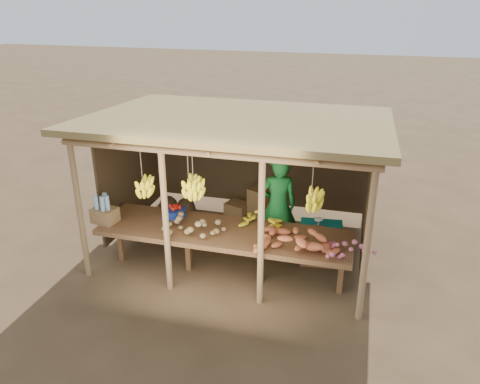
# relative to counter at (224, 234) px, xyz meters

# --- Properties ---
(ground) EXTENTS (60.00, 60.00, 0.00)m
(ground) POSITION_rel_counter_xyz_m (-0.00, 0.95, -0.74)
(ground) COLOR brown
(ground) RESTS_ON ground
(stall_structure) EXTENTS (4.70, 3.50, 2.43)m
(stall_structure) POSITION_rel_counter_xyz_m (0.03, 0.84, 1.17)
(stall_structure) COLOR #9C7750
(stall_structure) RESTS_ON ground
(counter) EXTENTS (3.90, 1.05, 0.80)m
(counter) POSITION_rel_counter_xyz_m (0.00, 0.00, 0.00)
(counter) COLOR brown
(counter) RESTS_ON ground
(potato_heap) EXTENTS (0.89, 0.54, 0.36)m
(potato_heap) POSITION_rel_counter_xyz_m (-0.43, -0.14, 0.24)
(potato_heap) COLOR olive
(potato_heap) RESTS_ON counter
(sweet_potato_heap) EXTENTS (1.26, 1.01, 0.36)m
(sweet_potato_heap) POSITION_rel_counter_xyz_m (1.19, -0.20, 0.24)
(sweet_potato_heap) COLOR #C15A31
(sweet_potato_heap) RESTS_ON counter
(onion_heap) EXTENTS (0.79, 0.55, 0.35)m
(onion_heap) POSITION_rel_counter_xyz_m (1.90, -0.31, 0.24)
(onion_heap) COLOR #C66074
(onion_heap) RESTS_ON counter
(banana_pile) EXTENTS (0.62, 0.49, 0.34)m
(banana_pile) POSITION_rel_counter_xyz_m (0.51, 0.37, 0.23)
(banana_pile) COLOR yellow
(banana_pile) RESTS_ON counter
(tomato_basin) EXTENTS (0.35, 0.35, 0.18)m
(tomato_basin) POSITION_rel_counter_xyz_m (-0.92, 0.28, 0.14)
(tomato_basin) COLOR navy
(tomato_basin) RESTS_ON counter
(bottle_box) EXTENTS (0.41, 0.35, 0.47)m
(bottle_box) POSITION_rel_counter_xyz_m (-1.90, -0.20, 0.24)
(bottle_box) COLOR olive
(bottle_box) RESTS_ON counter
(vendor) EXTENTS (0.74, 0.61, 1.75)m
(vendor) POSITION_rel_counter_xyz_m (0.66, 0.92, 0.14)
(vendor) COLOR #1A782E
(vendor) RESTS_ON ground
(tarp_crate) EXTENTS (0.74, 0.66, 0.82)m
(tarp_crate) POSITION_rel_counter_xyz_m (1.41, 0.85, -0.40)
(tarp_crate) COLOR brown
(tarp_crate) RESTS_ON ground
(carton_stack) EXTENTS (0.99, 0.47, 0.68)m
(carton_stack) POSITION_rel_counter_xyz_m (-0.02, 1.98, -0.44)
(carton_stack) COLOR olive
(carton_stack) RESTS_ON ground
(burlap_sacks) EXTENTS (0.77, 0.40, 0.54)m
(burlap_sacks) POSITION_rel_counter_xyz_m (-1.49, 1.71, -0.50)
(burlap_sacks) COLOR #463520
(burlap_sacks) RESTS_ON ground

